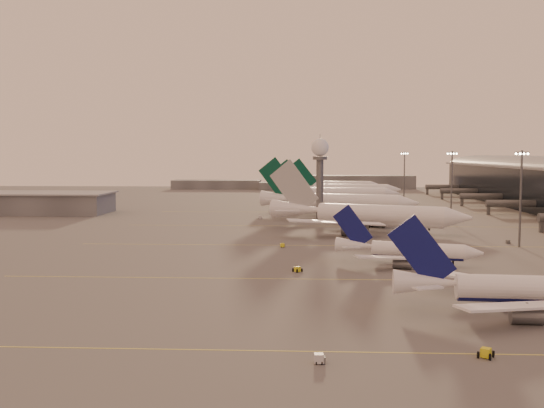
{
  "coord_description": "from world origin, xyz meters",
  "views": [
    {
      "loc": [
        -1.06,
        -111.26,
        24.21
      ],
      "look_at": [
        -10.52,
        81.54,
        8.8
      ],
      "focal_mm": 42.0,
      "sensor_mm": 36.0,
      "label": 1
    }
  ],
  "objects": [
    {
      "name": "ground",
      "position": [
        0.0,
        0.0,
        0.0
      ],
      "size": [
        700.0,
        700.0,
        0.0
      ],
      "primitive_type": "plane",
      "color": "#504E4E",
      "rests_on": "ground"
    },
    {
      "name": "taxiway_markings",
      "position": [
        30.0,
        56.0,
        0.01
      ],
      "size": [
        180.0,
        185.25,
        0.02
      ],
      "color": "#E4DB50",
      "rests_on": "ground"
    },
    {
      "name": "hangar",
      "position": [
        -120.0,
        140.0,
        4.32
      ],
      "size": [
        82.0,
        27.0,
        8.5
      ],
      "color": "#5C5E63",
      "rests_on": "ground"
    },
    {
      "name": "radar_tower",
      "position": [
        5.0,
        120.0,
        20.95
      ],
      "size": [
        6.4,
        6.4,
        31.1
      ],
      "color": "#54565B",
      "rests_on": "ground"
    },
    {
      "name": "mast_b",
      "position": [
        55.0,
        55.0,
        13.74
      ],
      "size": [
        3.6,
        0.56,
        25.0
      ],
      "color": "#54565B",
      "rests_on": "ground"
    },
    {
      "name": "mast_c",
      "position": [
        50.0,
        110.0,
        13.74
      ],
      "size": [
        3.6,
        0.56,
        25.0
      ],
      "color": "#54565B",
      "rests_on": "ground"
    },
    {
      "name": "mast_d",
      "position": [
        48.0,
        200.0,
        13.74
      ],
      "size": [
        3.6,
        0.56,
        25.0
      ],
      "color": "#54565B",
      "rests_on": "ground"
    },
    {
      "name": "distant_horizon",
      "position": [
        2.62,
        325.14,
        3.89
      ],
      "size": [
        165.0,
        37.5,
        9.0
      ],
      "color": "#5C5E63",
      "rests_on": "ground"
    },
    {
      "name": "narrowbody_near",
      "position": [
        31.42,
        -13.82,
        3.0
      ],
      "size": [
        37.99,
        30.25,
        14.84
      ],
      "color": "white",
      "rests_on": "ground"
    },
    {
      "name": "narrowbody_mid",
      "position": [
        21.75,
        27.72,
        2.58
      ],
      "size": [
        31.81,
        25.02,
        12.76
      ],
      "color": "white",
      "rests_on": "ground"
    },
    {
      "name": "widebody_white",
      "position": [
        18.83,
        85.13,
        3.88
      ],
      "size": [
        61.02,
        48.07,
        22.38
      ],
      "color": "white",
      "rests_on": "ground"
    },
    {
      "name": "greentail_a",
      "position": [
        12.49,
        134.24,
        4.02
      ],
      "size": [
        61.7,
        49.26,
        22.78
      ],
      "color": "white",
      "rests_on": "ground"
    },
    {
      "name": "greentail_b",
      "position": [
        15.28,
        187.81,
        3.8
      ],
      "size": [
        59.3,
        47.83,
        21.53
      ],
      "color": "white",
      "rests_on": "ground"
    },
    {
      "name": "greentail_c",
      "position": [
        20.85,
        223.26,
        3.82
      ],
      "size": [
        59.52,
        48.01,
        21.61
      ],
      "color": "white",
      "rests_on": "ground"
    },
    {
      "name": "greentail_d",
      "position": [
        18.5,
        269.43,
        3.59
      ],
      "size": [
        55.85,
        45.14,
        20.3
      ],
      "color": "white",
      "rests_on": "ground"
    },
    {
      "name": "gsv_truck_a",
      "position": [
        1.31,
        -39.42,
        1.18
      ],
      "size": [
        5.81,
        2.34,
        2.31
      ],
      "color": "silver",
      "rests_on": "ground"
    },
    {
      "name": "gsv_tug_near",
      "position": [
        20.67,
        -36.45,
        0.55
      ],
      "size": [
        3.91,
        4.38,
        1.07
      ],
      "color": "yellow",
      "rests_on": "ground"
    },
    {
      "name": "gsv_tug_mid",
      "position": [
        -2.15,
        17.17,
        0.52
      ],
      "size": [
        3.91,
        4.07,
        1.01
      ],
      "color": "yellow",
      "rests_on": "ground"
    },
    {
      "name": "gsv_truck_b",
      "position": [
        38.93,
        45.9,
        1.27
      ],
      "size": [
        6.56,
        3.87,
        2.5
      ],
      "color": "silver",
      "rests_on": "ground"
    },
    {
      "name": "gsv_truck_c",
      "position": [
        -5.95,
        51.33,
        1.07
      ],
      "size": [
        5.5,
        3.26,
        2.09
      ],
      "color": "yellow",
      "rests_on": "ground"
    },
    {
      "name": "gsv_catering_b",
      "position": [
        54.27,
        61.23,
        1.78
      ],
      "size": [
        4.73,
        3.19,
        3.57
      ],
      "color": "#56595B",
      "rests_on": "ground"
    },
    {
      "name": "gsv_truck_d",
      "position": [
        -17.02,
        122.67,
        1.21
      ],
      "size": [
        3.32,
        6.2,
        2.37
      ],
      "color": "silver",
      "rests_on": "ground"
    },
    {
      "name": "gsv_tug_hangar",
      "position": [
        46.01,
        150.48,
        0.46
      ],
      "size": [
        3.44,
        2.53,
        0.88
      ],
      "color": "silver",
      "rests_on": "ground"
    }
  ]
}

